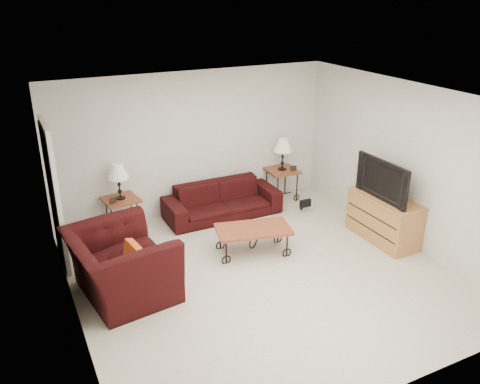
{
  "coord_description": "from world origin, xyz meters",
  "views": [
    {
      "loc": [
        -2.95,
        -5.26,
        3.76
      ],
      "look_at": [
        0.0,
        0.7,
        1.0
      ],
      "focal_mm": 36.98,
      "sensor_mm": 36.0,
      "label": 1
    }
  ],
  "objects_px": {
    "coffee_table": "(253,240)",
    "armchair": "(121,264)",
    "television": "(387,179)",
    "sofa": "(222,200)",
    "backpack": "(302,199)",
    "lamp_left": "(119,182)",
    "lamp_right": "(283,154)",
    "side_table_left": "(122,215)",
    "side_table_right": "(282,184)",
    "tv_stand": "(383,219)"
  },
  "relations": [
    {
      "from": "lamp_right",
      "to": "television",
      "type": "distance_m",
      "value": 2.21
    },
    {
      "from": "sofa",
      "to": "side_table_left",
      "type": "bearing_deg",
      "value": 174.05
    },
    {
      "from": "lamp_left",
      "to": "lamp_right",
      "type": "relative_size",
      "value": 0.98
    },
    {
      "from": "television",
      "to": "side_table_left",
      "type": "bearing_deg",
      "value": -120.35
    },
    {
      "from": "lamp_left",
      "to": "armchair",
      "type": "height_order",
      "value": "lamp_left"
    },
    {
      "from": "sofa",
      "to": "side_table_right",
      "type": "height_order",
      "value": "side_table_right"
    },
    {
      "from": "armchair",
      "to": "backpack",
      "type": "height_order",
      "value": "armchair"
    },
    {
      "from": "armchair",
      "to": "tv_stand",
      "type": "xyz_separation_m",
      "value": [
        4.11,
        -0.32,
        -0.08
      ]
    },
    {
      "from": "side_table_right",
      "to": "tv_stand",
      "type": "bearing_deg",
      "value": -74.11
    },
    {
      "from": "tv_stand",
      "to": "backpack",
      "type": "bearing_deg",
      "value": 109.12
    },
    {
      "from": "coffee_table",
      "to": "armchair",
      "type": "bearing_deg",
      "value": -174.05
    },
    {
      "from": "lamp_left",
      "to": "tv_stand",
      "type": "relative_size",
      "value": 0.48
    },
    {
      "from": "armchair",
      "to": "side_table_right",
      "type": "bearing_deg",
      "value": -70.56
    },
    {
      "from": "side_table_left",
      "to": "backpack",
      "type": "relative_size",
      "value": 1.37
    },
    {
      "from": "coffee_table",
      "to": "armchair",
      "type": "relative_size",
      "value": 0.81
    },
    {
      "from": "side_table_left",
      "to": "lamp_right",
      "type": "relative_size",
      "value": 0.98
    },
    {
      "from": "lamp_left",
      "to": "side_table_left",
      "type": "bearing_deg",
      "value": 0.0
    },
    {
      "from": "lamp_left",
      "to": "backpack",
      "type": "xyz_separation_m",
      "value": [
        3.12,
        -0.6,
        -0.67
      ]
    },
    {
      "from": "tv_stand",
      "to": "lamp_right",
      "type": "bearing_deg",
      "value": 105.89
    },
    {
      "from": "lamp_left",
      "to": "coffee_table",
      "type": "xyz_separation_m",
      "value": [
        1.6,
        -1.59,
        -0.68
      ]
    },
    {
      "from": "side_table_left",
      "to": "coffee_table",
      "type": "distance_m",
      "value": 2.26
    },
    {
      "from": "side_table_left",
      "to": "television",
      "type": "height_order",
      "value": "television"
    },
    {
      "from": "side_table_left",
      "to": "lamp_left",
      "type": "distance_m",
      "value": 0.59
    },
    {
      "from": "television",
      "to": "backpack",
      "type": "relative_size",
      "value": 2.54
    },
    {
      "from": "lamp_right",
      "to": "armchair",
      "type": "height_order",
      "value": "lamp_right"
    },
    {
      "from": "lamp_right",
      "to": "side_table_right",
      "type": "bearing_deg",
      "value": 0.0
    },
    {
      "from": "coffee_table",
      "to": "backpack",
      "type": "xyz_separation_m",
      "value": [
        1.52,
        1.0,
        0.01
      ]
    },
    {
      "from": "armchair",
      "to": "television",
      "type": "bearing_deg",
      "value": -102.36
    },
    {
      "from": "coffee_table",
      "to": "television",
      "type": "relative_size",
      "value": 1.02
    },
    {
      "from": "sofa",
      "to": "television",
      "type": "xyz_separation_m",
      "value": [
        1.91,
        -1.95,
        0.75
      ]
    },
    {
      "from": "sofa",
      "to": "armchair",
      "type": "distance_m",
      "value": 2.72
    },
    {
      "from": "lamp_right",
      "to": "coffee_table",
      "type": "height_order",
      "value": "lamp_right"
    },
    {
      "from": "sofa",
      "to": "television",
      "type": "relative_size",
      "value": 1.86
    },
    {
      "from": "coffee_table",
      "to": "armchair",
      "type": "xyz_separation_m",
      "value": [
        -2.05,
        -0.21,
        0.24
      ]
    },
    {
      "from": "side_table_left",
      "to": "side_table_right",
      "type": "relative_size",
      "value": 0.98
    },
    {
      "from": "side_table_right",
      "to": "coffee_table",
      "type": "height_order",
      "value": "side_table_right"
    },
    {
      "from": "tv_stand",
      "to": "backpack",
      "type": "xyz_separation_m",
      "value": [
        -0.53,
        1.53,
        -0.15
      ]
    },
    {
      "from": "sofa",
      "to": "side_table_right",
      "type": "relative_size",
      "value": 3.37
    },
    {
      "from": "coffee_table",
      "to": "sofa",
      "type": "bearing_deg",
      "value": 84.93
    },
    {
      "from": "sofa",
      "to": "lamp_left",
      "type": "distance_m",
      "value": 1.83
    },
    {
      "from": "lamp_left",
      "to": "lamp_right",
      "type": "bearing_deg",
      "value": 0.0
    },
    {
      "from": "lamp_left",
      "to": "tv_stand",
      "type": "distance_m",
      "value": 4.26
    },
    {
      "from": "backpack",
      "to": "lamp_right",
      "type": "bearing_deg",
      "value": 99.4
    },
    {
      "from": "sofa",
      "to": "tv_stand",
      "type": "distance_m",
      "value": 2.74
    },
    {
      "from": "sofa",
      "to": "lamp_left",
      "type": "height_order",
      "value": "lamp_left"
    },
    {
      "from": "television",
      "to": "tv_stand",
      "type": "bearing_deg",
      "value": 90.0
    },
    {
      "from": "sofa",
      "to": "armchair",
      "type": "height_order",
      "value": "armchair"
    },
    {
      "from": "armchair",
      "to": "lamp_left",
      "type": "bearing_deg",
      "value": -21.89
    },
    {
      "from": "television",
      "to": "sofa",
      "type": "bearing_deg",
      "value": -135.6
    },
    {
      "from": "side_table_left",
      "to": "lamp_left",
      "type": "height_order",
      "value": "lamp_left"
    }
  ]
}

